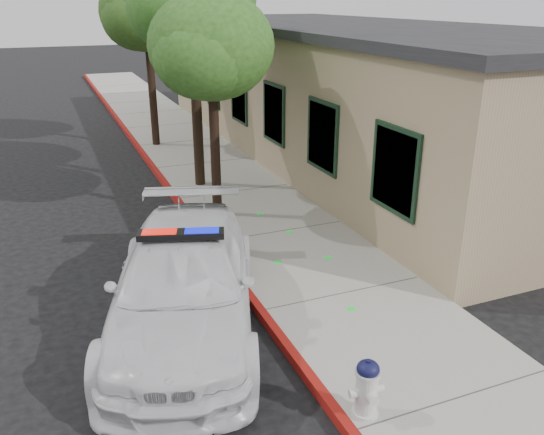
{
  "coord_description": "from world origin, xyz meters",
  "views": [
    {
      "loc": [
        -2.84,
        -7.53,
        5.01
      ],
      "look_at": [
        0.82,
        1.41,
        1.18
      ],
      "focal_mm": 36.85,
      "sensor_mm": 36.0,
      "label": 1
    }
  ],
  "objects": [
    {
      "name": "street_tree_near",
      "position": [
        0.71,
        4.58,
        3.92
      ],
      "size": [
        2.77,
        2.8,
        5.05
      ],
      "rotation": [
        0.0,
        0.0,
        0.24
      ],
      "color": "black",
      "rests_on": "sidewalk"
    },
    {
      "name": "ground",
      "position": [
        0.0,
        0.0,
        0.0
      ],
      "size": [
        120.0,
        120.0,
        0.0
      ],
      "primitive_type": "plane",
      "color": "black",
      "rests_on": "ground"
    },
    {
      "name": "police_car",
      "position": [
        -1.17,
        0.23,
        0.79
      ],
      "size": [
        3.78,
        5.85,
        1.7
      ],
      "rotation": [
        0.0,
        0.0,
        -0.31
      ],
      "color": "silver",
      "rests_on": "ground"
    },
    {
      "name": "street_tree_far",
      "position": [
        0.74,
        11.92,
        4.44
      ],
      "size": [
        3.16,
        3.04,
        5.71
      ],
      "rotation": [
        0.0,
        0.0,
        0.06
      ],
      "color": "black",
      "rests_on": "sidewalk"
    },
    {
      "name": "red_curb",
      "position": [
        0.06,
        3.0,
        0.08
      ],
      "size": [
        0.14,
        60.0,
        0.16
      ],
      "primitive_type": "cube",
      "color": "#9D1711",
      "rests_on": "ground"
    },
    {
      "name": "sidewalk",
      "position": [
        1.6,
        3.0,
        0.07
      ],
      "size": [
        3.2,
        60.0,
        0.15
      ],
      "primitive_type": "cube",
      "color": "gray",
      "rests_on": "ground"
    },
    {
      "name": "clapboard_building",
      "position": [
        6.69,
        9.0,
        2.13
      ],
      "size": [
        7.3,
        20.89,
        4.24
      ],
      "color": "tan",
      "rests_on": "ground"
    },
    {
      "name": "fire_hydrant",
      "position": [
        0.35,
        -2.81,
        0.55
      ],
      "size": [
        0.46,
        0.4,
        0.81
      ],
      "rotation": [
        0.0,
        0.0,
        -0.1
      ],
      "color": "silver",
      "rests_on": "sidewalk"
    },
    {
      "name": "street_tree_mid",
      "position": [
        0.94,
        7.0,
        4.84
      ],
      "size": [
        3.38,
        3.28,
        6.22
      ],
      "rotation": [
        0.0,
        0.0,
        0.06
      ],
      "color": "black",
      "rests_on": "sidewalk"
    }
  ]
}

